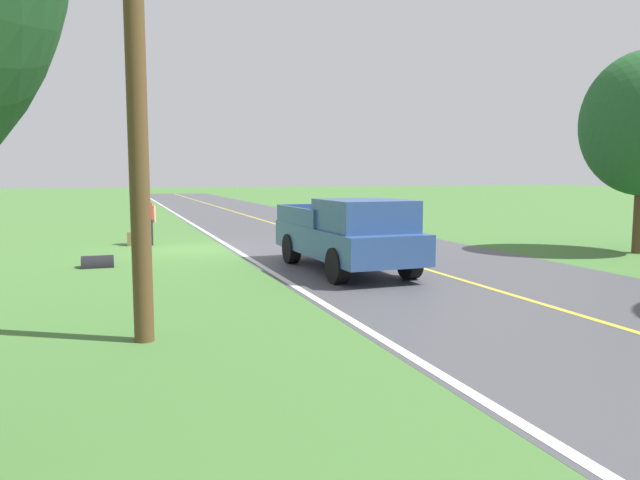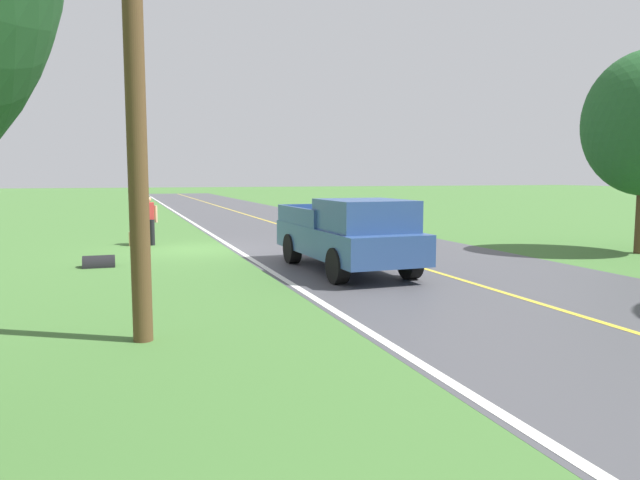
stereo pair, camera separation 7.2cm
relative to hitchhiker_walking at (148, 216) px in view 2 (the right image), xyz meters
The scene contains 9 objects.
ground_plane 2.45m from the hitchhiker_walking, 125.95° to the left, with size 200.00×200.00×0.00m, color #427033.
road_surface 6.73m from the hitchhiker_walking, 164.18° to the left, with size 8.01×120.00×0.00m, color #47474C.
lane_edge_line 3.31m from the hitchhiker_walking, 144.91° to the left, with size 0.16×117.60×0.00m, color silver.
lane_centre_line 6.73m from the hitchhiker_walking, 164.18° to the left, with size 0.14×117.60×0.00m, color gold.
hitchhiker_walking is the anchor object (origin of this frame).
suitcase_carried 0.86m from the hitchhiker_walking, ahead, with size 0.20×0.46×0.47m, color brown.
pickup_truck_passing 8.74m from the hitchhiker_walking, 120.45° to the left, with size 2.21×5.45×1.82m.
utility_pole_roadside 12.78m from the hitchhiker_walking, 86.76° to the left, with size 0.28×0.28×8.44m, color brown.
drainage_culvert 5.00m from the hitchhiker_walking, 72.27° to the left, with size 0.60×0.60×0.80m, color black.
Camera 2 is at (2.31, 19.33, 2.39)m, focal length 33.51 mm.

